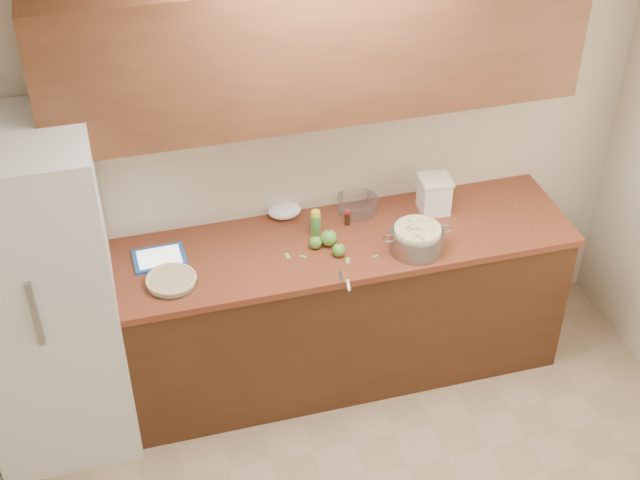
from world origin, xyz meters
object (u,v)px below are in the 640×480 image
object	(u,v)px
pie	(171,280)
colander	(417,239)
flour_canister	(434,194)
tablet	(159,258)

from	to	relation	value
pie	colander	size ratio (longest dim) A/B	0.70
pie	flour_canister	size ratio (longest dim) A/B	1.26
colander	tablet	distance (m)	1.32
pie	colander	distance (m)	1.26
colander	flour_canister	size ratio (longest dim) A/B	1.81
pie	tablet	xyz separation A→B (m)	(-0.03, 0.21, -0.01)
pie	flour_canister	bearing A→B (deg)	9.91
flour_canister	tablet	size ratio (longest dim) A/B	0.77
colander	tablet	xyz separation A→B (m)	(-1.29, 0.27, -0.06)
flour_canister	pie	bearing A→B (deg)	-170.09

